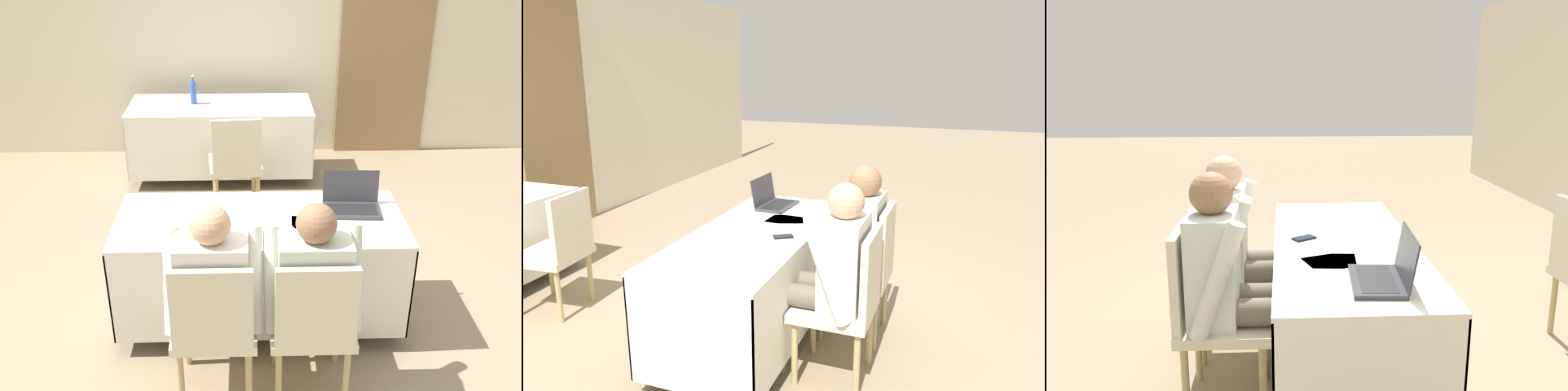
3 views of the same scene
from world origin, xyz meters
TOP-DOWN VIEW (x-y plane):
  - ground_plane at (0.00, 0.00)m, footprint 24.00×24.00m
  - curtain_panel at (1.36, 2.89)m, footprint 0.94×0.04m
  - conference_table_near at (0.00, 0.00)m, footprint 1.72×0.72m
  - laptop at (0.56, 0.10)m, footprint 0.36×0.27m
  - cell_phone at (-0.06, -0.21)m, footprint 0.12×0.14m
  - paper_beside_laptop at (0.01, 0.18)m, footprint 0.24×0.31m
  - paper_centre_table at (0.29, -0.13)m, footprint 0.23×0.31m
  - paper_left_edge at (0.29, -0.07)m, footprint 0.30×0.35m
  - chair_near_left at (-0.25, -0.67)m, footprint 0.44×0.44m
  - chair_near_right at (0.25, -0.67)m, footprint 0.44×0.44m
  - chair_far_spare at (-0.17, 1.47)m, footprint 0.48×0.48m
  - person_checkered_shirt at (-0.25, -0.57)m, footprint 0.50×0.52m
  - person_white_shirt at (0.25, -0.57)m, footprint 0.50×0.52m

SIDE VIEW (x-z plane):
  - ground_plane at x=0.00m, z-range 0.00..0.00m
  - chair_near_left at x=-0.25m, z-range 0.04..0.94m
  - chair_near_right at x=0.25m, z-range 0.04..0.94m
  - chair_far_spare at x=-0.17m, z-range 0.04..0.94m
  - conference_table_near at x=0.00m, z-range 0.18..0.92m
  - person_checkered_shirt at x=-0.25m, z-range 0.07..1.23m
  - person_white_shirt at x=0.25m, z-range 0.07..1.23m
  - paper_beside_laptop at x=0.01m, z-range 0.73..0.73m
  - paper_centre_table at x=0.29m, z-range 0.73..0.73m
  - paper_left_edge at x=0.29m, z-range 0.73..0.73m
  - cell_phone at x=-0.06m, z-range 0.73..0.74m
  - laptop at x=0.56m, z-range 0.67..0.89m
  - curtain_panel at x=1.36m, z-range 0.00..2.65m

